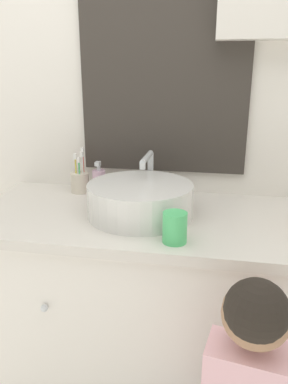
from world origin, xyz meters
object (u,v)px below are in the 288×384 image
sink_basin (141,199)px  toothbrush_holder (80,181)px  soap_dispenser (99,182)px  drinking_cup (175,228)px

sink_basin → toothbrush_holder: sink_basin is taller
toothbrush_holder → soap_dispenser: (0.09, -0.02, 0.01)m
soap_dispenser → drinking_cup: 0.53m
sink_basin → drinking_cup: 0.25m
drinking_cup → sink_basin: bearing=125.5°
toothbrush_holder → sink_basin: bearing=-35.2°
sink_basin → toothbrush_holder: bearing=144.8°
toothbrush_holder → drinking_cup: toothbrush_holder is taller
drinking_cup → soap_dispenser: bearing=132.1°
sink_basin → soap_dispenser: sink_basin is taller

